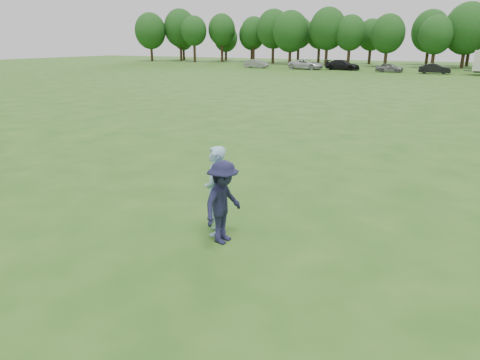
{
  "coord_description": "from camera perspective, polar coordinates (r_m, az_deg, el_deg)",
  "views": [
    {
      "loc": [
        4.46,
        -8.17,
        4.32
      ],
      "look_at": [
        -0.16,
        0.58,
        1.1
      ],
      "focal_mm": 32.0,
      "sensor_mm": 36.0,
      "label": 1
    }
  ],
  "objects": [
    {
      "name": "car_e",
      "position": [
        68.19,
        19.31,
        13.96
      ],
      "size": [
        3.96,
        1.73,
        1.33
      ],
      "primitive_type": "imported",
      "rotation": [
        0.0,
        0.0,
        1.53
      ],
      "color": "slate",
      "rests_on": "ground"
    },
    {
      "name": "treeline",
      "position": [
        85.11,
        28.06,
        17.32
      ],
      "size": [
        130.35,
        18.39,
        11.74
      ],
      "color": "#332114",
      "rests_on": "ground"
    },
    {
      "name": "thrower",
      "position": [
        9.82,
        -3.29,
        -1.47
      ],
      "size": [
        0.79,
        0.91,
        2.1
      ],
      "primitive_type": "imported",
      "rotation": [
        0.0,
        0.0,
        -1.12
      ],
      "color": "#8DB9DA",
      "rests_on": "ground"
    },
    {
      "name": "disc_in_play",
      "position": [
        9.47,
        -2.61,
        -1.73
      ],
      "size": [
        0.28,
        0.28,
        0.06
      ],
      "color": "white",
      "rests_on": "ground"
    },
    {
      "name": "ground",
      "position": [
        10.26,
        -0.76,
        -6.87
      ],
      "size": [
        200.0,
        200.0,
        0.0
      ],
      "primitive_type": "plane",
      "color": "#255016",
      "rests_on": "ground"
    },
    {
      "name": "defender",
      "position": [
        9.42,
        -2.25,
        -3.0
      ],
      "size": [
        0.77,
        1.26,
        1.89
      ],
      "primitive_type": "imported",
      "rotation": [
        0.0,
        0.0,
        1.51
      ],
      "color": "#191A39",
      "rests_on": "ground"
    },
    {
      "name": "car_f",
      "position": [
        67.1,
        24.54,
        13.34
      ],
      "size": [
        4.24,
        1.65,
        1.38
      ],
      "primitive_type": "imported",
      "rotation": [
        0.0,
        0.0,
        1.62
      ],
      "color": "black",
      "rests_on": "ground"
    },
    {
      "name": "car_d",
      "position": [
        71.47,
        13.51,
        14.69
      ],
      "size": [
        5.53,
        2.59,
        1.56
      ],
      "primitive_type": "imported",
      "rotation": [
        0.0,
        0.0,
        1.49
      ],
      "color": "black",
      "rests_on": "ground"
    },
    {
      "name": "car_b",
      "position": [
        75.39,
        2.15,
        15.24
      ],
      "size": [
        4.32,
        1.69,
        1.4
      ],
      "primitive_type": "imported",
      "rotation": [
        0.0,
        0.0,
        1.52
      ],
      "color": "slate",
      "rests_on": "ground"
    },
    {
      "name": "car_c",
      "position": [
        72.24,
        8.81,
        15.0
      ],
      "size": [
        5.95,
        3.35,
        1.57
      ],
      "primitive_type": "imported",
      "rotation": [
        0.0,
        0.0,
        1.44
      ],
      "color": "silver",
      "rests_on": "ground"
    }
  ]
}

